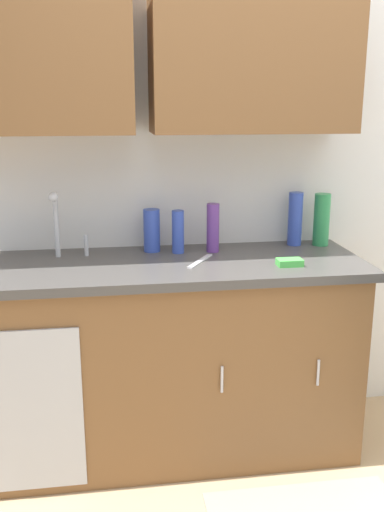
{
  "coord_description": "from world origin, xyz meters",
  "views": [
    {
      "loc": [
        -0.72,
        -1.78,
        1.63
      ],
      "look_at": [
        -0.37,
        0.55,
        1.0
      ],
      "focal_mm": 40.2,
      "sensor_mm": 36.0,
      "label": 1
    }
  ],
  "objects_px": {
    "sink": "(65,268)",
    "knife_on_counter": "(200,261)",
    "bottle_water_short": "(178,232)",
    "bottle_dish_liquid": "(295,219)",
    "bottle_water_tall": "(322,220)",
    "sponge": "(290,262)",
    "bottle_cleaner_spray": "(213,228)",
    "bottle_soap": "(152,230)"
  },
  "relations": [
    {
      "from": "bottle_dish_liquid",
      "to": "sponge",
      "type": "bearing_deg",
      "value": -111.02
    },
    {
      "from": "bottle_water_short",
      "to": "bottle_cleaner_spray",
      "type": "bearing_deg",
      "value": -0.43
    },
    {
      "from": "bottle_cleaner_spray",
      "to": "bottle_dish_liquid",
      "type": "relative_size",
      "value": 0.88
    },
    {
      "from": "bottle_cleaner_spray",
      "to": "knife_on_counter",
      "type": "xyz_separation_m",
      "value": [
        -0.09,
        -0.17,
        -0.11
      ]
    },
    {
      "from": "bottle_water_short",
      "to": "bottle_dish_liquid",
      "type": "relative_size",
      "value": 0.77
    },
    {
      "from": "sponge",
      "to": "bottle_water_tall",
      "type": "bearing_deg",
      "value": 51.95
    },
    {
      "from": "bottle_soap",
      "to": "bottle_water_short",
      "type": "relative_size",
      "value": 1.0
    },
    {
      "from": "bottle_water_tall",
      "to": "sponge",
      "type": "relative_size",
      "value": 2.36
    },
    {
      "from": "sink",
      "to": "bottle_water_tall",
      "type": "bearing_deg",
      "value": 8.47
    },
    {
      "from": "bottle_cleaner_spray",
      "to": "sink",
      "type": "bearing_deg",
      "value": -168.94
    },
    {
      "from": "bottle_soap",
      "to": "bottle_water_short",
      "type": "height_order",
      "value": "same"
    },
    {
      "from": "bottle_soap",
      "to": "knife_on_counter",
      "type": "height_order",
      "value": "bottle_soap"
    },
    {
      "from": "bottle_cleaner_spray",
      "to": "bottle_water_tall",
      "type": "bearing_deg",
      "value": 5.23
    },
    {
      "from": "bottle_dish_liquid",
      "to": "bottle_water_tall",
      "type": "bearing_deg",
      "value": -9.99
    },
    {
      "from": "bottle_water_tall",
      "to": "knife_on_counter",
      "type": "xyz_separation_m",
      "value": [
        -0.65,
        -0.22,
        -0.13
      ]
    },
    {
      "from": "bottle_water_short",
      "to": "sponge",
      "type": "distance_m",
      "value": 0.55
    },
    {
      "from": "bottle_cleaner_spray",
      "to": "bottle_dish_liquid",
      "type": "xyz_separation_m",
      "value": [
        0.43,
        0.07,
        0.02
      ]
    },
    {
      "from": "bottle_soap",
      "to": "sponge",
      "type": "bearing_deg",
      "value": -30.89
    },
    {
      "from": "bottle_water_short",
      "to": "bottle_dish_liquid",
      "type": "xyz_separation_m",
      "value": [
        0.6,
        0.07,
        0.03
      ]
    },
    {
      "from": "knife_on_counter",
      "to": "bottle_water_short",
      "type": "bearing_deg",
      "value": 55.59
    },
    {
      "from": "sink",
      "to": "knife_on_counter",
      "type": "distance_m",
      "value": 0.6
    },
    {
      "from": "sink",
      "to": "bottle_water_short",
      "type": "bearing_deg",
      "value": 14.61
    },
    {
      "from": "sink",
      "to": "knife_on_counter",
      "type": "bearing_deg",
      "value": -3.62
    },
    {
      "from": "bottle_soap",
      "to": "bottle_cleaner_spray",
      "type": "bearing_deg",
      "value": -9.82
    },
    {
      "from": "bottle_water_tall",
      "to": "sponge",
      "type": "height_order",
      "value": "bottle_water_tall"
    },
    {
      "from": "knife_on_counter",
      "to": "sponge",
      "type": "relative_size",
      "value": 2.18
    },
    {
      "from": "bottle_soap",
      "to": "sink",
      "type": "bearing_deg",
      "value": -155.3
    },
    {
      "from": "sink",
      "to": "bottle_soap",
      "type": "xyz_separation_m",
      "value": [
        0.4,
        0.18,
        0.12
      ]
    },
    {
      "from": "bottle_dish_liquid",
      "to": "knife_on_counter",
      "type": "xyz_separation_m",
      "value": [
        -0.52,
        -0.25,
        -0.13
      ]
    },
    {
      "from": "bottle_cleaner_spray",
      "to": "bottle_dish_liquid",
      "type": "distance_m",
      "value": 0.44
    },
    {
      "from": "bottle_water_tall",
      "to": "bottle_water_short",
      "type": "distance_m",
      "value": 0.73
    },
    {
      "from": "sink",
      "to": "bottle_dish_liquid",
      "type": "xyz_separation_m",
      "value": [
        1.12,
        0.21,
        0.15
      ]
    },
    {
      "from": "bottle_soap",
      "to": "bottle_dish_liquid",
      "type": "bearing_deg",
      "value": 1.93
    },
    {
      "from": "sink",
      "to": "bottle_cleaner_spray",
      "type": "relative_size",
      "value": 2.15
    },
    {
      "from": "sponge",
      "to": "sink",
      "type": "bearing_deg",
      "value": 170.67
    },
    {
      "from": "bottle_soap",
      "to": "knife_on_counter",
      "type": "distance_m",
      "value": 0.31
    },
    {
      "from": "bottle_soap",
      "to": "bottle_cleaner_spray",
      "type": "distance_m",
      "value": 0.29
    },
    {
      "from": "bottle_water_tall",
      "to": "bottle_soap",
      "type": "height_order",
      "value": "bottle_water_tall"
    },
    {
      "from": "sink",
      "to": "sponge",
      "type": "xyz_separation_m",
      "value": [
        0.98,
        -0.16,
        0.03
      ]
    },
    {
      "from": "bottle_water_short",
      "to": "sponge",
      "type": "relative_size",
      "value": 1.86
    },
    {
      "from": "knife_on_counter",
      "to": "sponge",
      "type": "bearing_deg",
      "value": -76.51
    },
    {
      "from": "bottle_water_short",
      "to": "sink",
      "type": "bearing_deg",
      "value": -165.39
    }
  ]
}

